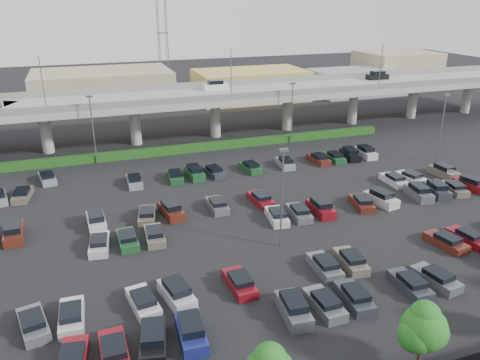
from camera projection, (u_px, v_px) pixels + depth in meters
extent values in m
plane|color=black|center=(252.00, 214.00, 54.25)|extent=(280.00, 280.00, 0.00)
cube|color=gray|center=(187.00, 98.00, 79.68)|extent=(150.00, 13.00, 1.10)
cube|color=#5F5F5A|center=(196.00, 99.00, 73.81)|extent=(150.00, 0.50, 1.00)
cube|color=#5F5F5A|center=(179.00, 86.00, 84.79)|extent=(150.00, 0.50, 1.00)
cylinder|color=gray|center=(46.00, 132.00, 74.09)|extent=(1.80, 1.80, 6.70)
cube|color=#5F5F5A|center=(43.00, 113.00, 72.93)|extent=(2.60, 9.75, 0.50)
cylinder|color=gray|center=(135.00, 125.00, 78.37)|extent=(1.80, 1.80, 6.70)
cube|color=#5F5F5A|center=(134.00, 106.00, 77.21)|extent=(2.60, 9.75, 0.50)
cylinder|color=gray|center=(215.00, 118.00, 82.65)|extent=(1.80, 1.80, 6.70)
cube|color=#5F5F5A|center=(215.00, 101.00, 81.49)|extent=(2.60, 9.75, 0.50)
cylinder|color=gray|center=(288.00, 112.00, 86.92)|extent=(1.80, 1.80, 6.70)
cube|color=#5F5F5A|center=(288.00, 95.00, 85.76)|extent=(2.60, 9.75, 0.50)
cylinder|color=gray|center=(353.00, 107.00, 91.20)|extent=(1.80, 1.80, 6.70)
cube|color=#5F5F5A|center=(354.00, 91.00, 90.04)|extent=(2.60, 9.75, 0.50)
cylinder|color=gray|center=(413.00, 102.00, 95.48)|extent=(1.80, 1.80, 6.70)
cube|color=#5F5F5A|center=(415.00, 86.00, 94.32)|extent=(2.60, 9.75, 0.50)
cylinder|color=gray|center=(467.00, 97.00, 99.76)|extent=(1.80, 1.80, 6.70)
cube|color=#5F5F5A|center=(470.00, 82.00, 98.60)|extent=(2.60, 9.75, 0.50)
cube|color=white|center=(215.00, 87.00, 83.76)|extent=(4.40, 1.82, 1.05)
cube|color=black|center=(215.00, 82.00, 83.45)|extent=(2.60, 1.60, 0.65)
cube|color=black|center=(377.00, 77.00, 94.14)|extent=(4.40, 1.82, 1.05)
cube|color=black|center=(378.00, 73.00, 93.84)|extent=(2.60, 1.60, 0.65)
cylinder|color=#535359|center=(43.00, 85.00, 65.93)|extent=(0.14, 0.14, 8.00)
cylinder|color=#535359|center=(231.00, 75.00, 74.48)|extent=(0.14, 0.14, 8.00)
cylinder|color=#535359|center=(381.00, 67.00, 83.04)|extent=(0.14, 0.14, 8.00)
cube|color=#164012|center=(198.00, 147.00, 76.00)|extent=(66.00, 1.60, 1.10)
sphere|color=#144E15|center=(270.00, 360.00, 26.63)|extent=(2.06, 2.06, 2.06)
cylinder|color=#332316|center=(419.00, 357.00, 31.32)|extent=(0.26, 0.26, 1.97)
sphere|color=#144E15|center=(424.00, 328.00, 30.44)|extent=(3.07, 3.07, 3.07)
sphere|color=#144E15|center=(430.00, 332.00, 30.94)|extent=(2.41, 2.41, 2.41)
sphere|color=#144E15|center=(416.00, 335.00, 30.30)|extent=(2.41, 2.41, 2.41)
sphere|color=#144E15|center=(425.00, 316.00, 30.23)|extent=(2.08, 2.08, 2.08)
cube|color=black|center=(71.00, 356.00, 31.33)|extent=(1.90, 2.50, 0.50)
cube|color=maroon|center=(114.00, 352.00, 32.58)|extent=(1.93, 4.45, 0.82)
cube|color=black|center=(114.00, 347.00, 32.17)|extent=(1.66, 2.34, 0.50)
cube|color=black|center=(154.00, 342.00, 33.38)|extent=(2.62, 4.67, 1.05)
cube|color=black|center=(153.00, 333.00, 33.07)|extent=(2.07, 2.86, 0.65)
cube|color=navy|center=(191.00, 334.00, 34.22)|extent=(2.04, 4.49, 1.05)
cube|color=black|center=(191.00, 324.00, 33.91)|extent=(1.73, 2.68, 0.65)
cube|color=#515359|center=(293.00, 310.00, 36.74)|extent=(2.22, 4.55, 1.05)
cube|color=black|center=(294.00, 302.00, 36.44)|extent=(1.84, 2.74, 0.65)
cube|color=#515359|center=(324.00, 304.00, 37.62)|extent=(1.95, 4.45, 0.82)
cube|color=black|center=(326.00, 299.00, 37.21)|extent=(1.67, 2.35, 0.50)
cube|color=#2C303A|center=(354.00, 298.00, 38.46)|extent=(2.17, 4.53, 0.82)
cube|color=black|center=(356.00, 293.00, 38.05)|extent=(1.78, 2.42, 0.50)
cube|color=#2C303A|center=(410.00, 285.00, 40.14)|extent=(1.94, 4.45, 0.82)
cube|color=black|center=(412.00, 280.00, 39.73)|extent=(1.66, 2.34, 0.50)
cube|color=#515359|center=(436.00, 279.00, 40.98)|extent=(2.47, 4.63, 0.82)
cube|color=black|center=(438.00, 274.00, 40.58)|extent=(1.94, 2.52, 0.50)
cube|color=#515359|center=(33.00, 325.00, 35.29)|extent=(2.75, 4.69, 0.82)
cube|color=black|center=(32.00, 320.00, 34.89)|extent=(2.07, 2.60, 0.50)
cube|color=silver|center=(72.00, 317.00, 36.13)|extent=(1.98, 4.46, 0.82)
cube|color=black|center=(71.00, 312.00, 35.72)|extent=(1.68, 2.36, 0.50)
cube|color=silver|center=(143.00, 303.00, 37.81)|extent=(2.49, 4.63, 0.82)
cube|color=black|center=(143.00, 298.00, 37.40)|extent=(1.94, 2.52, 0.50)
cube|color=silver|center=(177.00, 295.00, 38.61)|extent=(2.65, 4.67, 1.05)
cube|color=black|center=(176.00, 287.00, 38.31)|extent=(2.08, 2.86, 0.65)
cube|color=maroon|center=(240.00, 284.00, 40.33)|extent=(1.97, 4.46, 0.82)
cube|color=black|center=(240.00, 279.00, 39.92)|extent=(1.68, 2.36, 0.50)
cube|color=#515359|center=(324.00, 267.00, 42.85)|extent=(1.96, 4.45, 0.82)
cube|color=black|center=(326.00, 262.00, 42.44)|extent=(1.67, 2.35, 0.50)
cube|color=#645A4E|center=(351.00, 261.00, 43.69)|extent=(2.22, 4.55, 0.82)
cube|color=black|center=(352.00, 257.00, 43.28)|extent=(1.81, 2.44, 0.50)
cube|color=#541F16|center=(446.00, 242.00, 47.05)|extent=(2.51, 4.64, 0.82)
cube|color=black|center=(448.00, 238.00, 46.65)|extent=(1.95, 2.53, 0.50)
cube|color=maroon|center=(467.00, 238.00, 47.89)|extent=(2.28, 4.57, 0.82)
cube|color=black|center=(470.00, 234.00, 47.49)|extent=(1.84, 2.46, 0.50)
cube|color=silver|center=(99.00, 245.00, 46.63)|extent=(2.36, 4.59, 0.82)
cube|color=black|center=(99.00, 240.00, 46.22)|extent=(1.88, 2.48, 0.50)
cube|color=#1C5026|center=(128.00, 240.00, 47.47)|extent=(1.95, 4.45, 0.82)
cube|color=black|center=(127.00, 236.00, 47.06)|extent=(1.67, 2.35, 0.50)
cube|color=#645A4E|center=(155.00, 236.00, 48.31)|extent=(2.02, 4.48, 0.82)
cube|color=black|center=(154.00, 231.00, 47.90)|extent=(1.71, 2.37, 0.50)
cube|color=silver|center=(277.00, 217.00, 52.51)|extent=(2.41, 4.61, 0.82)
cube|color=black|center=(278.00, 212.00, 52.11)|extent=(1.90, 2.50, 0.50)
cube|color=#515359|center=(299.00, 213.00, 53.35)|extent=(2.20, 4.54, 0.82)
cube|color=black|center=(300.00, 209.00, 52.95)|extent=(1.80, 2.43, 0.50)
cube|color=maroon|center=(320.00, 209.00, 54.15)|extent=(1.91, 4.44, 1.05)
cube|color=black|center=(321.00, 203.00, 53.85)|extent=(1.65, 2.63, 0.65)
cube|color=#541F16|center=(361.00, 203.00, 55.87)|extent=(2.69, 4.68, 0.82)
cube|color=black|center=(363.00, 199.00, 55.47)|extent=(2.04, 2.58, 0.50)
cube|color=silver|center=(381.00, 200.00, 56.67)|extent=(2.60, 4.66, 1.05)
cube|color=black|center=(382.00, 193.00, 56.37)|extent=(2.05, 2.85, 0.65)
cube|color=#515359|center=(419.00, 194.00, 58.35)|extent=(2.46, 4.62, 1.05)
cube|color=black|center=(419.00, 188.00, 58.05)|extent=(1.97, 2.81, 0.65)
cube|color=#2C303A|center=(436.00, 191.00, 59.19)|extent=(2.75, 4.69, 1.05)
cube|color=black|center=(437.00, 185.00, 58.89)|extent=(2.14, 2.89, 0.65)
cube|color=#645A4E|center=(454.00, 189.00, 60.07)|extent=(2.55, 4.65, 0.82)
cube|color=black|center=(456.00, 185.00, 59.67)|extent=(1.98, 2.54, 0.50)
cube|color=maroon|center=(471.00, 185.00, 60.87)|extent=(2.72, 4.69, 1.05)
cube|color=black|center=(472.00, 180.00, 60.57)|extent=(2.12, 2.88, 0.65)
cube|color=#541F16|center=(14.00, 234.00, 48.46)|extent=(2.00, 4.47, 1.05)
cube|color=black|center=(13.00, 227.00, 48.16)|extent=(1.71, 2.67, 0.65)
cube|color=silver|center=(96.00, 222.00, 50.98)|extent=(2.02, 4.48, 1.05)
cube|color=black|center=(96.00, 216.00, 50.68)|extent=(1.72, 2.67, 0.65)
cube|color=#645A4E|center=(147.00, 216.00, 52.70)|extent=(2.64, 4.67, 0.82)
cube|color=black|center=(147.00, 212.00, 52.30)|extent=(2.02, 2.57, 0.50)
cube|color=#541F16|center=(171.00, 212.00, 53.50)|extent=(2.46, 4.62, 1.05)
cube|color=black|center=(171.00, 205.00, 53.20)|extent=(1.97, 2.81, 0.65)
cube|color=#515359|center=(217.00, 206.00, 55.22)|extent=(1.82, 4.40, 0.82)
cube|color=black|center=(218.00, 202.00, 54.81)|extent=(1.60, 2.30, 0.50)
cube|color=maroon|center=(260.00, 200.00, 56.90)|extent=(2.14, 4.52, 0.82)
cube|color=black|center=(261.00, 196.00, 56.50)|extent=(1.77, 2.41, 0.50)
cube|color=silver|center=(394.00, 181.00, 62.78)|extent=(1.87, 4.42, 0.82)
cube|color=black|center=(395.00, 177.00, 62.38)|extent=(1.63, 2.32, 0.50)
cube|color=silver|center=(411.00, 178.00, 63.63)|extent=(2.62, 4.66, 0.82)
cube|color=black|center=(412.00, 174.00, 63.22)|extent=(2.01, 2.56, 0.50)
cube|color=#645A4E|center=(444.00, 173.00, 65.26)|extent=(1.97, 4.46, 1.05)
cube|color=black|center=(445.00, 167.00, 64.96)|extent=(1.69, 2.65, 0.65)
cube|color=#645A4E|center=(23.00, 195.00, 58.16)|extent=(2.40, 4.61, 0.82)
cube|color=black|center=(22.00, 191.00, 57.75)|extent=(1.90, 2.50, 0.50)
cube|color=gray|center=(134.00, 182.00, 62.36)|extent=(1.89, 4.43, 0.82)
cube|color=black|center=(134.00, 178.00, 61.95)|extent=(1.64, 2.33, 0.50)
cube|color=#1C5026|center=(175.00, 177.00, 64.04)|extent=(2.07, 4.50, 0.82)
cube|color=black|center=(175.00, 173.00, 63.64)|extent=(1.73, 2.39, 0.50)
cube|color=#1C5026|center=(195.00, 174.00, 64.84)|extent=(2.13, 4.52, 1.05)
cube|color=black|center=(194.00, 168.00, 64.54)|extent=(1.78, 2.71, 0.65)
cube|color=#2C303A|center=(214.00, 172.00, 65.72)|extent=(2.62, 4.66, 0.82)
cube|color=black|center=(214.00, 169.00, 65.32)|extent=(2.01, 2.56, 0.50)
cube|color=#1C5026|center=(250.00, 168.00, 67.40)|extent=(2.32, 4.58, 0.82)
cube|color=black|center=(251.00, 164.00, 67.00)|extent=(1.86, 2.47, 0.50)
cube|color=gray|center=(285.00, 164.00, 69.08)|extent=(2.27, 4.57, 0.82)
cube|color=black|center=(286.00, 160.00, 68.68)|extent=(1.83, 2.45, 0.50)
cube|color=#541F16|center=(318.00, 160.00, 70.76)|extent=(2.13, 4.52, 0.82)
cube|color=black|center=(319.00, 156.00, 70.36)|extent=(1.76, 2.41, 0.50)
cube|color=#1C5026|center=(334.00, 158.00, 71.60)|extent=(1.94, 4.45, 0.82)
cube|color=black|center=(335.00, 154.00, 71.20)|extent=(1.66, 2.34, 0.50)
cube|color=black|center=(350.00, 155.00, 72.40)|extent=(2.39, 4.60, 1.05)
cube|color=black|center=(350.00, 150.00, 72.10)|extent=(1.94, 2.79, 0.65)
cube|color=silver|center=(365.00, 153.00, 73.24)|extent=(1.96, 4.46, 1.05)
cube|color=black|center=(366.00, 148.00, 72.94)|extent=(1.69, 2.65, 0.65)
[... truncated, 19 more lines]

